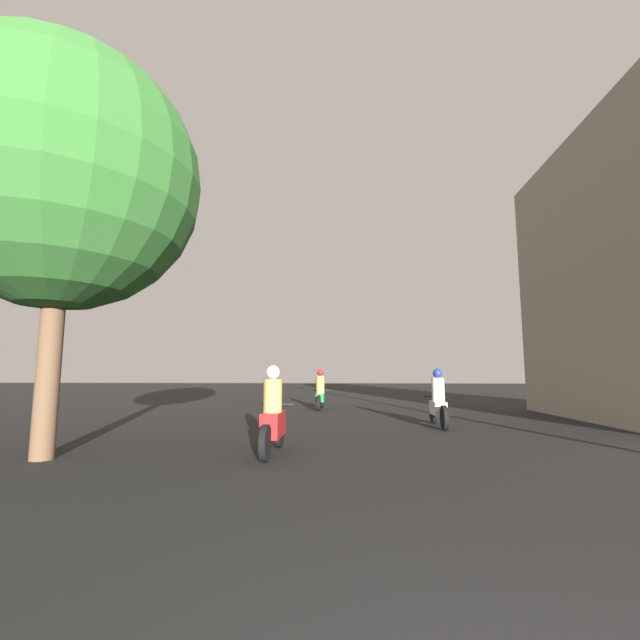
# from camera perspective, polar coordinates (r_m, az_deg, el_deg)

# --- Properties ---
(motorcycle_red) EXTENTS (0.60, 1.88, 1.50)m
(motorcycle_red) POSITION_cam_1_polar(r_m,az_deg,el_deg) (7.58, -6.28, -12.84)
(motorcycle_red) COLOR black
(motorcycle_red) RESTS_ON ground_plane
(motorcycle_white) EXTENTS (0.60, 2.07, 1.49)m
(motorcycle_white) POSITION_cam_1_polar(r_m,az_deg,el_deg) (11.70, 15.47, -10.65)
(motorcycle_white) COLOR black
(motorcycle_white) RESTS_ON ground_plane
(motorcycle_green) EXTENTS (0.60, 2.04, 1.51)m
(motorcycle_green) POSITION_cam_1_polar(r_m,az_deg,el_deg) (16.69, 0.05, -9.75)
(motorcycle_green) COLOR black
(motorcycle_green) RESTS_ON ground_plane
(street_tree) EXTENTS (4.59, 4.59, 7.00)m
(street_tree) POSITION_cam_1_polar(r_m,az_deg,el_deg) (8.94, -31.01, 15.82)
(street_tree) COLOR brown
(street_tree) RESTS_ON ground_plane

